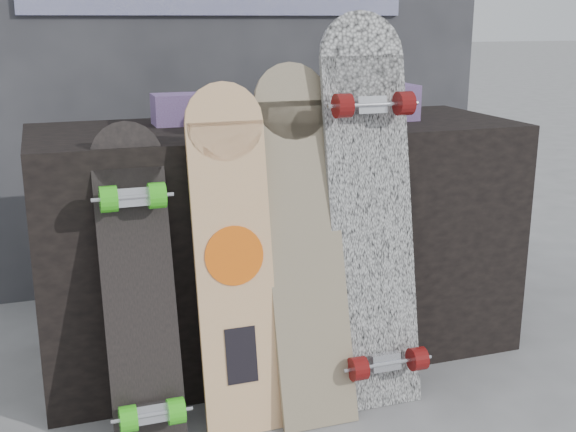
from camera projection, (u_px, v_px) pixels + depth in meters
name	position (u px, v px, depth m)	size (l,w,h in m)	color
ground	(333.00, 417.00, 2.14)	(60.00, 60.00, 0.00)	slate
vendor_table	(279.00, 240.00, 2.49)	(1.60, 0.60, 0.80)	black
booth	(217.00, 27.00, 3.07)	(2.40, 0.22, 2.20)	#2E2E32
merch_box_purple	(180.00, 109.00, 2.37)	(0.18, 0.12, 0.10)	#5D356D
merch_box_small	(393.00, 102.00, 2.48)	(0.14, 0.14, 0.12)	#5D356D
merch_box_flat	(306.00, 114.00, 2.41)	(0.22, 0.10, 0.06)	#D1B78C
longboard_geisha	(233.00, 251.00, 2.01)	(0.22, 0.21, 0.98)	beige
longboard_celtic	(304.00, 232.00, 2.08)	(0.23, 0.31, 1.02)	beige
longboard_cascadia	(372.00, 205.00, 2.14)	(0.26, 0.31, 1.16)	white
skateboard_dark	(139.00, 284.00, 1.95)	(0.20, 0.31, 0.87)	black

